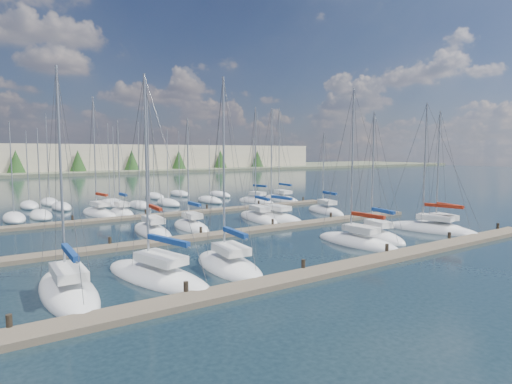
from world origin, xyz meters
TOP-DOWN VIEW (x-y plane):
  - ground at (0.00, 60.00)m, footprint 400.00×400.00m
  - dock_near at (0.00, 2.01)m, footprint 44.00×1.93m
  - dock_mid at (0.00, 16.01)m, footprint 44.00×1.93m
  - dock_far at (0.00, 30.01)m, footprint 44.00×1.93m
  - sailboat_c at (-7.33, 6.43)m, footprint 3.66×8.04m
  - sailboat_e at (8.31, 7.55)m, footprint 3.74×7.55m
  - sailboat_l at (7.30, 20.86)m, footprint 3.16×8.76m
  - sailboat_a at (-16.99, 6.84)m, footprint 2.97×9.06m
  - sailboat_m at (15.62, 21.56)m, footprint 3.90×7.82m
  - sailboat_i at (-7.08, 20.73)m, footprint 3.17×8.94m
  - sailboat_r at (19.34, 35.29)m, footprint 3.90×9.55m
  - sailboat_b at (-12.09, 6.81)m, footprint 5.08×9.81m
  - sailboat_o at (-5.94, 33.86)m, footprint 2.28×6.21m
  - sailboat_f at (15.23, 6.78)m, footprint 4.59×9.36m
  - sailboat_k at (5.53, 21.68)m, footprint 3.89×8.94m
  - sailboat_g at (16.51, 6.55)m, footprint 4.02×7.53m
  - sailboat_j at (-3.02, 20.93)m, footprint 2.57×6.77m
  - sailboat_n at (-8.12, 35.55)m, footprint 3.44×8.47m
  - sailboat_d at (4.99, 6.66)m, footprint 2.88×8.24m
  - sailboat_q at (14.49, 35.21)m, footprint 3.62×7.19m
  - distant_boats at (-4.34, 43.76)m, footprint 36.93×20.75m

SIDE VIEW (x-z plane):
  - ground at x=0.00m, z-range 0.00..0.00m
  - dock_near at x=0.00m, z-range -0.40..0.70m
  - dock_mid at x=0.00m, z-range -0.40..0.70m
  - dock_far at x=0.00m, z-range -0.40..0.70m
  - sailboat_b at x=-12.09m, z-range -6.24..6.58m
  - sailboat_l at x=7.30m, z-range -6.36..6.71m
  - sailboat_q at x=14.49m, z-range -4.97..5.32m
  - sailboat_a at x=-16.99m, z-range -6.22..6.57m
  - sailboat_m at x=15.62m, z-range -5.18..5.54m
  - sailboat_f at x=15.23m, z-range -6.26..6.62m
  - sailboat_c at x=-7.33m, z-range -6.36..6.72m
  - sailboat_g at x=16.51m, z-range -5.91..6.28m
  - sailboat_d at x=4.99m, z-range -6.49..6.87m
  - sailboat_j at x=-3.02m, z-range -5.60..5.97m
  - sailboat_r at x=19.34m, z-range -7.31..7.69m
  - sailboat_e at x=8.31m, z-range -5.69..6.06m
  - sailboat_k at x=5.53m, z-range -6.40..6.78m
  - sailboat_i at x=-7.08m, z-range -6.95..7.33m
  - sailboat_o at x=-5.94m, z-range -5.79..6.18m
  - sailboat_n at x=-8.12m, z-range -7.21..7.60m
  - distant_boats at x=-4.34m, z-range -6.36..6.94m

